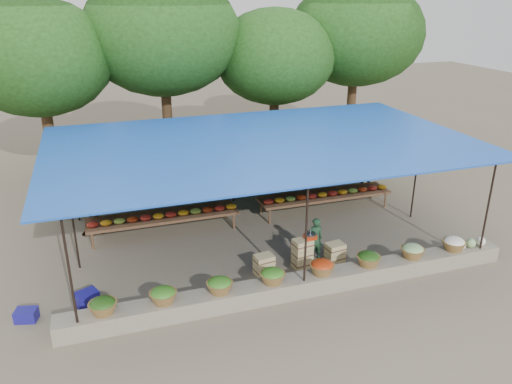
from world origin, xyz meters
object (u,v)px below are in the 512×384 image
object	(u,v)px
weighing_scale	(310,236)
blue_crate_front	(26,315)
blue_crate_back	(87,298)
vendor_seated	(315,239)
crate_counter	(301,256)

from	to	relation	value
weighing_scale	blue_crate_front	world-z (taller)	weighing_scale
blue_crate_front	blue_crate_back	size ratio (longest dim) A/B	0.88
vendor_seated	blue_crate_front	xyz separation A→B (m)	(-6.78, -0.48, -0.44)
crate_counter	blue_crate_back	bearing A→B (deg)	179.53
weighing_scale	blue_crate_front	size ratio (longest dim) A/B	0.72
crate_counter	blue_crate_back	world-z (taller)	crate_counter
vendor_seated	blue_crate_back	distance (m)	5.60
crate_counter	vendor_seated	world-z (taller)	vendor_seated
crate_counter	blue_crate_back	distance (m)	5.08
crate_counter	blue_crate_back	size ratio (longest dim) A/B	4.89
blue_crate_front	weighing_scale	bearing A→B (deg)	16.58
weighing_scale	blue_crate_back	distance (m)	5.35
crate_counter	weighing_scale	world-z (taller)	weighing_scale
vendor_seated	crate_counter	bearing A→B (deg)	32.62
vendor_seated	blue_crate_front	distance (m)	6.81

